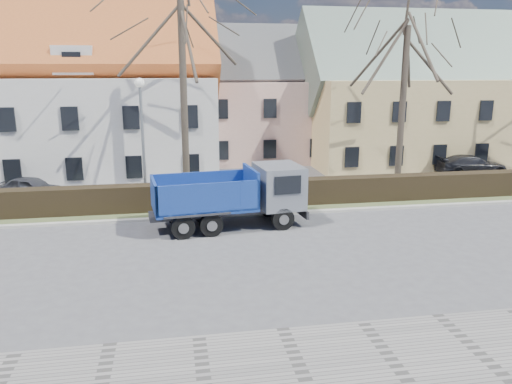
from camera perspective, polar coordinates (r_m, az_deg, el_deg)
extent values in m
plane|color=#4F4F52|center=(19.15, -0.91, -6.77)|extent=(120.00, 120.00, 0.00)
cube|color=#A9A69C|center=(23.45, -2.63, -2.69)|extent=(80.00, 0.30, 0.12)
cube|color=#495630|center=(24.98, -3.09, -1.67)|extent=(80.00, 3.00, 0.10)
cube|color=black|center=(24.63, -3.05, -0.45)|extent=(60.00, 0.90, 1.30)
imported|color=#33343C|center=(29.06, -24.32, 0.45)|extent=(3.80, 2.55, 1.20)
imported|color=black|center=(35.17, 23.42, 2.82)|extent=(4.68, 2.26, 1.32)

